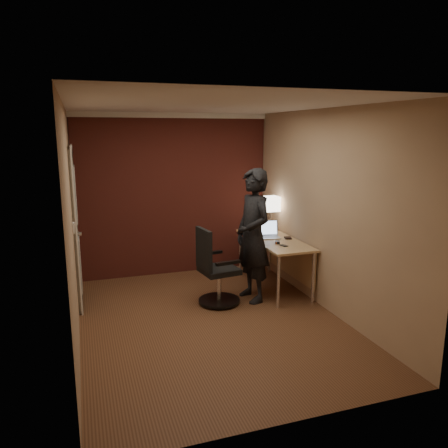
{
  "coord_description": "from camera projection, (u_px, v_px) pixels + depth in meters",
  "views": [
    {
      "loc": [
        -1.4,
        -4.68,
        2.22
      ],
      "look_at": [
        0.35,
        0.55,
        1.05
      ],
      "focal_mm": 35.0,
      "sensor_mm": 36.0,
      "label": 1
    }
  ],
  "objects": [
    {
      "name": "person",
      "position": [
        253.0,
        236.0,
        5.73
      ],
      "size": [
        0.51,
        0.7,
        1.76
      ],
      "primitive_type": "imported",
      "rotation": [
        0.0,
        0.0,
        -1.42
      ],
      "color": "black",
      "rests_on": "ground"
    },
    {
      "name": "desk_lamp",
      "position": [
        271.0,
        204.0,
        6.58
      ],
      "size": [
        0.22,
        0.22,
        0.54
      ],
      "color": "silver",
      "rests_on": "desk"
    },
    {
      "name": "desk",
      "position": [
        279.0,
        247.0,
        6.23
      ],
      "size": [
        0.6,
        1.5,
        0.73
      ],
      "color": "tan",
      "rests_on": "ground"
    },
    {
      "name": "wallet",
      "position": [
        288.0,
        238.0,
        6.2
      ],
      "size": [
        0.11,
        0.13,
        0.02
      ],
      "primitive_type": "cube",
      "rotation": [
        0.0,
        0.0,
        -0.25
      ],
      "color": "black",
      "rests_on": "desk"
    },
    {
      "name": "laptop",
      "position": [
        267.0,
        233.0,
        6.29
      ],
      "size": [
        0.38,
        0.32,
        0.23
      ],
      "color": "silver",
      "rests_on": "desk"
    },
    {
      "name": "office_chair",
      "position": [
        215.0,
        272.0,
        5.64
      ],
      "size": [
        0.55,
        0.6,
        1.0
      ],
      "color": "black",
      "rests_on": "ground"
    },
    {
      "name": "room",
      "position": [
        161.0,
        192.0,
        6.3
      ],
      "size": [
        4.0,
        4.0,
        4.0
      ],
      "color": "brown",
      "rests_on": "ground"
    },
    {
      "name": "phone",
      "position": [
        284.0,
        245.0,
        5.81
      ],
      "size": [
        0.09,
        0.13,
        0.01
      ],
      "primitive_type": "cube",
      "rotation": [
        0.0,
        0.0,
        0.27
      ],
      "color": "black",
      "rests_on": "desk"
    },
    {
      "name": "mouse",
      "position": [
        277.0,
        242.0,
        5.94
      ],
      "size": [
        0.09,
        0.12,
        0.03
      ],
      "primitive_type": "cube",
      "rotation": [
        0.0,
        0.0,
        -0.39
      ],
      "color": "black",
      "rests_on": "desk"
    }
  ]
}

